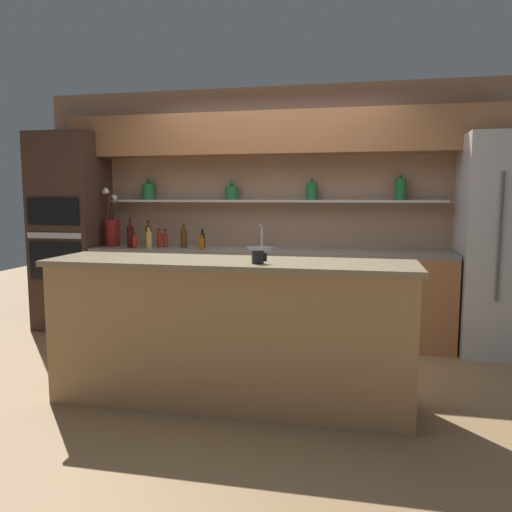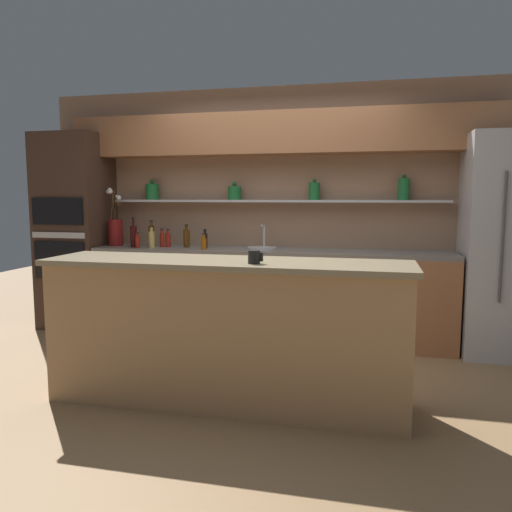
% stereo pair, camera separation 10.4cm
% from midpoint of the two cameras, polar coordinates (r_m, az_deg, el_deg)
% --- Properties ---
extents(ground_plane, '(12.00, 12.00, 0.00)m').
position_cam_midpoint_polar(ground_plane, '(4.10, -0.79, -13.94)').
color(ground_plane, olive).
extents(back_wall_unit, '(5.20, 0.44, 2.60)m').
position_cam_midpoint_polar(back_wall_unit, '(5.34, 3.17, 7.83)').
color(back_wall_unit, '#937056').
rests_on(back_wall_unit, ground_plane).
extents(back_counter_unit, '(3.65, 0.62, 0.92)m').
position_cam_midpoint_polar(back_counter_unit, '(5.16, 1.98, -4.31)').
color(back_counter_unit, '#99603D').
rests_on(back_counter_unit, ground_plane).
extents(island_counter, '(2.55, 0.61, 1.02)m').
position_cam_midpoint_polar(island_counter, '(3.53, -2.60, -8.67)').
color(island_counter, tan).
rests_on(island_counter, ground_plane).
extents(refrigerator, '(0.81, 0.73, 2.02)m').
position_cam_midpoint_polar(refrigerator, '(5.10, 27.52, 1.03)').
color(refrigerator, '#B7B7BC').
rests_on(refrigerator, ground_plane).
extents(oven_tower, '(0.70, 0.64, 2.13)m').
position_cam_midpoint_polar(oven_tower, '(5.90, -19.43, 2.65)').
color(oven_tower, '#3D281E').
rests_on(oven_tower, ground_plane).
extents(flower_vase, '(0.18, 0.17, 0.63)m').
position_cam_midpoint_polar(flower_vase, '(5.65, -15.25, 2.94)').
color(flower_vase, maroon).
rests_on(flower_vase, back_counter_unit).
extents(sink_fixture, '(0.29, 0.29, 0.25)m').
position_cam_midpoint_polar(sink_fixture, '(5.11, 1.28, 1.07)').
color(sink_fixture, '#B7B7BC').
rests_on(sink_fixture, back_counter_unit).
extents(bottle_sauce_0, '(0.05, 0.05, 0.16)m').
position_cam_midpoint_polar(bottle_sauce_0, '(5.35, -12.85, 1.65)').
color(bottle_sauce_0, maroon).
rests_on(bottle_sauce_0, back_counter_unit).
extents(bottle_spirit_1, '(0.06, 0.06, 0.23)m').
position_cam_midpoint_polar(bottle_spirit_1, '(5.31, -11.29, 1.93)').
color(bottle_spirit_1, tan).
rests_on(bottle_spirit_1, back_counter_unit).
extents(bottle_sauce_2, '(0.05, 0.05, 0.20)m').
position_cam_midpoint_polar(bottle_sauce_2, '(5.27, -5.29, 1.87)').
color(bottle_sauce_2, black).
rests_on(bottle_sauce_2, back_counter_unit).
extents(bottle_wine_3, '(0.07, 0.07, 0.32)m').
position_cam_midpoint_polar(bottle_wine_3, '(5.45, -13.28, 2.27)').
color(bottle_wine_3, '#380C0C').
rests_on(bottle_wine_3, back_counter_unit).
extents(bottle_sauce_4, '(0.06, 0.06, 0.19)m').
position_cam_midpoint_polar(bottle_sauce_4, '(5.38, -9.47, 1.87)').
color(bottle_sauce_4, maroon).
rests_on(bottle_sauce_4, back_counter_unit).
extents(bottle_sauce_5, '(0.05, 0.05, 0.20)m').
position_cam_midpoint_polar(bottle_sauce_5, '(5.39, -10.14, 1.92)').
color(bottle_sauce_5, maroon).
rests_on(bottle_sauce_5, back_counter_unit).
extents(bottle_sauce_6, '(0.05, 0.05, 0.16)m').
position_cam_midpoint_polar(bottle_sauce_6, '(5.08, -5.40, 1.51)').
color(bottle_sauce_6, '#9E4C0A').
rests_on(bottle_sauce_6, back_counter_unit).
extents(bottle_spirit_7, '(0.06, 0.06, 0.28)m').
position_cam_midpoint_polar(bottle_spirit_7, '(5.47, -11.31, 2.33)').
color(bottle_spirit_7, '#4C2D0C').
rests_on(bottle_spirit_7, back_counter_unit).
extents(bottle_spirit_8, '(0.07, 0.07, 0.24)m').
position_cam_midpoint_polar(bottle_spirit_8, '(5.33, -7.38, 2.07)').
color(bottle_spirit_8, '#4C2D0C').
rests_on(bottle_spirit_8, back_counter_unit).
extents(coffee_mug, '(0.10, 0.08, 0.09)m').
position_cam_midpoint_polar(coffee_mug, '(3.25, 0.71, -0.11)').
color(coffee_mug, black).
rests_on(coffee_mug, island_counter).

